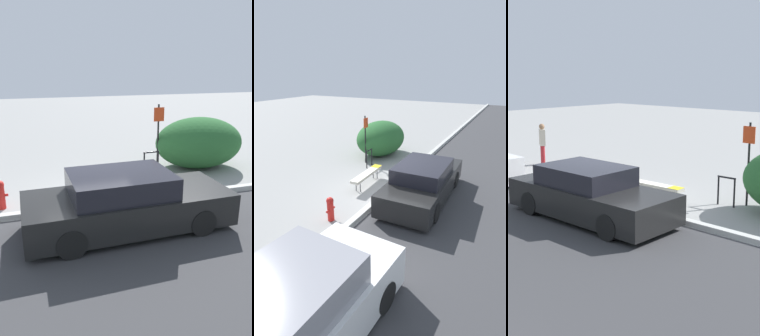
{
  "view_description": "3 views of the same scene",
  "coord_description": "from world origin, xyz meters",
  "views": [
    {
      "loc": [
        -1.53,
        -7.67,
        3.57
      ],
      "look_at": [
        1.07,
        0.72,
        0.77
      ],
      "focal_mm": 35.0,
      "sensor_mm": 36.0,
      "label": 1
    },
    {
      "loc": [
        -7.71,
        -3.87,
        4.28
      ],
      "look_at": [
        0.94,
        0.7,
        0.62
      ],
      "focal_mm": 28.0,
      "sensor_mm": 36.0,
      "label": 2
    },
    {
      "loc": [
        9.01,
        -8.74,
        3.63
      ],
      "look_at": [
        0.77,
        0.0,
        1.15
      ],
      "focal_mm": 50.0,
      "sensor_mm": 36.0,
      "label": 3
    }
  ],
  "objects": [
    {
      "name": "fire_hydrant",
      "position": [
        -2.29,
        0.68,
        0.41
      ],
      "size": [
        0.36,
        0.22,
        0.77
      ],
      "color": "red",
      "rests_on": "ground_plane"
    },
    {
      "name": "curb",
      "position": [
        0.0,
        0.0,
        0.07
      ],
      "size": [
        60.0,
        0.2,
        0.13
      ],
      "color": "#B7B7B2",
      "rests_on": "ground_plane"
    },
    {
      "name": "bench",
      "position": [
        0.52,
        1.05,
        0.45
      ],
      "size": [
        2.02,
        0.4,
        0.51
      ],
      "rotation": [
        0.0,
        0.0,
        0.04
      ],
      "color": "#515156",
      "rests_on": "ground_plane"
    },
    {
      "name": "bike_rack",
      "position": [
        2.35,
        2.02,
        0.5
      ],
      "size": [
        0.55,
        0.07,
        0.83
      ],
      "rotation": [
        0.0,
        0.0,
        0.03
      ],
      "color": "black",
      "rests_on": "ground_plane"
    },
    {
      "name": "sign_post",
      "position": [
        2.74,
        2.44,
        1.38
      ],
      "size": [
        0.36,
        0.08,
        2.3
      ],
      "color": "black",
      "rests_on": "ground_plane"
    },
    {
      "name": "shrub_hedge",
      "position": [
        4.31,
        2.44,
        0.9
      ],
      "size": [
        3.19,
        2.3,
        1.8
      ],
      "color": "#28602D",
      "rests_on": "ground_plane"
    },
    {
      "name": "ground_plane",
      "position": [
        0.0,
        0.0,
        0.0
      ],
      "size": [
        60.0,
        60.0,
        0.0
      ],
      "primitive_type": "plane",
      "color": "gray"
    },
    {
      "name": "parked_car_near",
      "position": [
        0.47,
        -1.28,
        0.62
      ],
      "size": [
        4.6,
        1.86,
        1.33
      ],
      "rotation": [
        0.0,
        0.0,
        0.02
      ],
      "color": "black",
      "rests_on": "ground_plane"
    }
  ]
}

